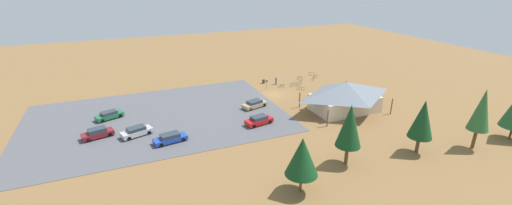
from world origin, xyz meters
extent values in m
plane|color=olive|center=(0.00, 0.00, 0.00)|extent=(160.00, 160.00, 0.00)
cube|color=#56565B|center=(23.45, 3.04, 0.03)|extent=(42.80, 29.25, 0.05)
cube|color=beige|center=(-8.05, 12.72, 1.44)|extent=(11.18, 6.92, 2.88)
pyramid|color=slate|center=(-8.05, 12.72, 4.12)|extent=(13.64, 9.37, 2.48)
cylinder|color=brown|center=(-14.69, 8.22, 1.44)|extent=(0.20, 0.20, 2.88)
cylinder|color=brown|center=(-1.42, 8.22, 1.44)|extent=(0.20, 0.20, 2.88)
cylinder|color=brown|center=(-14.69, 17.22, 1.44)|extent=(0.20, 0.20, 2.88)
cylinder|color=brown|center=(-1.42, 17.22, 1.44)|extent=(0.20, 0.20, 2.88)
cylinder|color=brown|center=(-1.26, -7.67, 0.45)|extent=(0.60, 0.60, 0.90)
cylinder|color=#99999E|center=(0.03, -3.26, 1.10)|extent=(0.08, 0.08, 2.20)
cube|color=#1959B2|center=(0.03, -3.26, 1.90)|extent=(0.56, 0.04, 0.40)
cylinder|color=brown|center=(-16.27, 31.37, 1.46)|extent=(0.45, 0.45, 2.92)
cone|color=#2D6633|center=(-16.27, 31.37, 5.89)|extent=(2.77, 2.77, 5.93)
cylinder|color=brown|center=(-7.95, 29.24, 1.20)|extent=(0.48, 0.48, 2.41)
cone|color=#14421E|center=(-7.95, 29.24, 5.08)|extent=(3.20, 3.20, 5.34)
cylinder|color=brown|center=(-24.02, 31.61, 1.03)|extent=(0.32, 0.32, 2.06)
cylinder|color=brown|center=(11.32, 30.79, 1.15)|extent=(0.30, 0.30, 2.31)
cone|color=#14421E|center=(11.32, 30.79, 4.54)|extent=(3.71, 3.71, 4.48)
cylinder|color=brown|center=(2.87, 27.86, 1.33)|extent=(0.46, 0.46, 2.65)
cone|color=#14421E|center=(2.87, 27.86, 5.47)|extent=(3.24, 3.24, 5.64)
torus|color=black|center=(-5.75, -2.99, 0.36)|extent=(0.72, 0.09, 0.72)
torus|color=black|center=(-6.83, -3.06, 0.36)|extent=(0.72, 0.09, 0.72)
cylinder|color=#2347B7|center=(-6.29, -3.03, 0.48)|extent=(1.00, 0.10, 0.04)
cylinder|color=#2347B7|center=(-6.09, -3.01, 0.58)|extent=(0.04, 0.04, 0.45)
cube|color=black|center=(-6.09, -3.01, 0.81)|extent=(0.20, 0.09, 0.05)
cylinder|color=#2347B7|center=(-6.72, -3.05, 0.61)|extent=(0.04, 0.04, 0.50)
cylinder|color=black|center=(-6.72, -3.05, 0.87)|extent=(0.06, 0.48, 0.03)
torus|color=black|center=(-13.18, -5.90, 0.37)|extent=(0.43, 0.64, 0.74)
torus|color=black|center=(-12.59, -4.98, 0.37)|extent=(0.43, 0.64, 0.74)
cylinder|color=#197A7F|center=(-12.88, -5.44, 0.49)|extent=(0.57, 0.86, 0.04)
cylinder|color=#197A7F|center=(-12.99, -5.60, 0.60)|extent=(0.04, 0.04, 0.45)
cube|color=black|center=(-12.99, -5.60, 0.82)|extent=(0.18, 0.21, 0.05)
cylinder|color=#197A7F|center=(-12.65, -5.07, 0.59)|extent=(0.04, 0.04, 0.43)
cylinder|color=black|center=(-12.65, -5.07, 0.80)|extent=(0.42, 0.29, 0.03)
torus|color=black|center=(-3.05, -3.31, 0.34)|extent=(0.68, 0.12, 0.68)
torus|color=black|center=(-4.08, -3.43, 0.34)|extent=(0.68, 0.12, 0.68)
cylinder|color=black|center=(-3.56, -3.37, 0.46)|extent=(0.95, 0.15, 0.04)
cylinder|color=black|center=(-3.38, -3.35, 0.52)|extent=(0.04, 0.04, 0.35)
cube|color=black|center=(-3.38, -3.35, 0.70)|extent=(0.21, 0.10, 0.05)
cylinder|color=black|center=(-3.97, -3.42, 0.55)|extent=(0.04, 0.04, 0.42)
cylinder|color=black|center=(-3.97, -3.42, 0.76)|extent=(0.09, 0.48, 0.03)
torus|color=black|center=(-15.05, -8.25, 0.38)|extent=(0.52, 0.60, 0.76)
torus|color=black|center=(-14.35, -9.07, 0.38)|extent=(0.52, 0.60, 0.76)
cylinder|color=#B7B7BC|center=(-14.70, -8.66, 0.50)|extent=(0.68, 0.78, 0.04)
cylinder|color=#B7B7BC|center=(-14.83, -8.51, 0.59)|extent=(0.04, 0.04, 0.43)
cube|color=black|center=(-14.83, -8.51, 0.81)|extent=(0.19, 0.20, 0.05)
cylinder|color=#B7B7BC|center=(-14.42, -8.98, 0.61)|extent=(0.04, 0.04, 0.46)
cylinder|color=black|center=(-14.42, -8.98, 0.83)|extent=(0.38, 0.34, 0.03)
torus|color=black|center=(-14.72, -6.66, 0.33)|extent=(0.63, 0.24, 0.65)
torus|color=black|center=(-13.74, -6.34, 0.33)|extent=(0.63, 0.24, 0.65)
cylinder|color=silver|center=(-14.23, -6.50, 0.43)|extent=(0.91, 0.32, 0.04)
cylinder|color=silver|center=(-14.41, -6.56, 0.52)|extent=(0.04, 0.04, 0.38)
cube|color=black|center=(-14.41, -6.56, 0.70)|extent=(0.21, 0.14, 0.05)
cylinder|color=silver|center=(-13.84, -6.37, 0.55)|extent=(0.04, 0.04, 0.46)
cylinder|color=black|center=(-13.84, -6.37, 0.78)|extent=(0.18, 0.47, 0.03)
torus|color=black|center=(-6.87, 0.12, 0.37)|extent=(0.46, 0.63, 0.75)
torus|color=black|center=(-6.27, -0.73, 0.37)|extent=(0.46, 0.63, 0.75)
cylinder|color=orange|center=(-6.57, -0.30, 0.50)|extent=(0.58, 0.81, 0.04)
cylinder|color=orange|center=(-6.68, -0.15, 0.58)|extent=(0.04, 0.04, 0.41)
cube|color=black|center=(-6.68, -0.15, 0.78)|extent=(0.18, 0.21, 0.05)
cylinder|color=orange|center=(-6.33, -0.65, 0.60)|extent=(0.04, 0.04, 0.45)
cylinder|color=black|center=(-6.33, -0.65, 0.82)|extent=(0.41, 0.30, 0.03)
torus|color=black|center=(-9.96, -7.32, 0.37)|extent=(0.27, 0.71, 0.73)
torus|color=black|center=(-10.29, -6.32, 0.37)|extent=(0.27, 0.71, 0.73)
cylinder|color=red|center=(-10.12, -6.82, 0.49)|extent=(0.34, 0.93, 0.04)
cylinder|color=red|center=(-10.06, -7.00, 0.58)|extent=(0.04, 0.04, 0.43)
cube|color=black|center=(-10.06, -7.00, 0.79)|extent=(0.14, 0.21, 0.05)
cylinder|color=red|center=(-10.25, -6.42, 0.62)|extent=(0.04, 0.04, 0.51)
cylinder|color=black|center=(-10.25, -6.42, 0.88)|extent=(0.47, 0.18, 0.03)
torus|color=black|center=(-7.51, -3.37, 0.36)|extent=(0.71, 0.18, 0.72)
torus|color=black|center=(-8.45, -3.55, 0.36)|extent=(0.71, 0.18, 0.72)
cylinder|color=#1E7F38|center=(-7.98, -3.46, 0.48)|extent=(0.87, 0.21, 0.04)
cylinder|color=#1E7F38|center=(-7.81, -3.43, 0.55)|extent=(0.04, 0.04, 0.39)
cube|color=black|center=(-7.81, -3.43, 0.75)|extent=(0.21, 0.12, 0.05)
cylinder|color=#1E7F38|center=(-8.36, -3.53, 0.62)|extent=(0.04, 0.04, 0.52)
cylinder|color=black|center=(-8.36, -3.53, 0.88)|extent=(0.13, 0.48, 0.03)
cube|color=tan|center=(6.27, 5.16, 0.59)|extent=(5.03, 3.14, 0.64)
cube|color=#2D3842|center=(6.27, 5.16, 1.16)|extent=(2.99, 2.34, 0.49)
cylinder|color=black|center=(7.56, 6.41, 0.37)|extent=(0.68, 0.39, 0.64)
cylinder|color=black|center=(8.03, 4.81, 0.37)|extent=(0.68, 0.39, 0.64)
cylinder|color=black|center=(4.50, 5.51, 0.37)|extent=(0.68, 0.39, 0.64)
cylinder|color=black|center=(4.98, 3.90, 0.37)|extent=(0.68, 0.39, 0.64)
cube|color=maroon|center=(32.69, 7.27, 0.62)|extent=(4.74, 2.82, 0.69)
cube|color=#2D3842|center=(32.69, 7.27, 1.26)|extent=(2.79, 2.13, 0.60)
cylinder|color=black|center=(33.97, 8.40, 0.37)|extent=(0.67, 0.37, 0.64)
cylinder|color=black|center=(34.35, 6.88, 0.37)|extent=(0.67, 0.37, 0.64)
cylinder|color=black|center=(31.04, 7.66, 0.37)|extent=(0.67, 0.37, 0.64)
cylinder|color=black|center=(31.42, 6.14, 0.37)|extent=(0.67, 0.37, 0.64)
cube|color=red|center=(8.45, 12.29, 0.62)|extent=(4.85, 2.68, 0.70)
cube|color=#2D3842|center=(8.45, 12.29, 1.24)|extent=(2.83, 2.09, 0.54)
cylinder|color=black|center=(9.83, 13.38, 0.37)|extent=(0.67, 0.33, 0.64)
cylinder|color=black|center=(10.13, 11.76, 0.37)|extent=(0.67, 0.33, 0.64)
cylinder|color=black|center=(6.76, 12.81, 0.37)|extent=(0.67, 0.33, 0.64)
cylinder|color=black|center=(7.06, 11.19, 0.37)|extent=(0.67, 0.33, 0.64)
cube|color=#1E42B2|center=(22.88, 13.04, 0.56)|extent=(5.01, 2.53, 0.58)
cube|color=#2D3842|center=(22.88, 13.04, 1.13)|extent=(2.90, 2.00, 0.56)
cylinder|color=black|center=(24.37, 14.08, 0.37)|extent=(0.67, 0.31, 0.64)
cylinder|color=black|center=(24.61, 12.50, 0.37)|extent=(0.67, 0.31, 0.64)
cylinder|color=black|center=(21.15, 13.59, 0.37)|extent=(0.67, 0.31, 0.64)
cylinder|color=black|center=(21.40, 12.00, 0.37)|extent=(0.67, 0.31, 0.64)
cube|color=#1E6B3D|center=(30.99, 0.42, 0.59)|extent=(4.73, 3.26, 0.64)
cube|color=#2D3842|center=(30.99, 0.42, 1.16)|extent=(2.86, 2.34, 0.50)
cylinder|color=black|center=(32.09, 1.69, 0.37)|extent=(0.68, 0.44, 0.64)
cylinder|color=black|center=(32.66, 0.28, 0.37)|extent=(0.68, 0.44, 0.64)
cylinder|color=black|center=(29.32, 0.56, 0.37)|extent=(0.68, 0.44, 0.64)
cylinder|color=black|center=(29.89, -0.85, 0.37)|extent=(0.68, 0.44, 0.64)
cube|color=#BCBCC1|center=(27.23, 8.90, 0.62)|extent=(4.91, 3.15, 0.70)
cube|color=#2D3842|center=(27.23, 8.90, 1.22)|extent=(2.93, 2.32, 0.51)
cylinder|color=black|center=(28.46, 10.15, 0.37)|extent=(0.68, 0.41, 0.64)
cylinder|color=black|center=(28.96, 8.62, 0.37)|extent=(0.68, 0.41, 0.64)
cylinder|color=black|center=(25.51, 9.19, 0.37)|extent=(0.68, 0.41, 0.64)
cylinder|color=black|center=(26.00, 7.66, 0.37)|extent=(0.68, 0.41, 0.64)
cube|color=#2D3347|center=(-13.78, 4.25, 0.44)|extent=(0.36, 0.30, 0.89)
cylinder|color=yellow|center=(-13.78, 4.25, 1.20)|extent=(0.36, 0.36, 0.62)
sphere|color=tan|center=(-13.78, 4.25, 1.63)|extent=(0.24, 0.24, 0.24)
cube|color=#2D3347|center=(-3.44, -5.75, 0.47)|extent=(0.35, 0.39, 0.93)
cylinder|color=blue|center=(-3.44, -5.75, 1.22)|extent=(0.36, 0.36, 0.57)
sphere|color=tan|center=(-3.44, -5.75, 1.63)|extent=(0.24, 0.24, 0.24)
cube|color=#2D3347|center=(-16.34, 2.28, 0.41)|extent=(0.40, 0.39, 0.81)
cylinder|color=green|center=(-16.34, 2.28, 1.12)|extent=(0.36, 0.36, 0.62)
sphere|color=tan|center=(-16.34, 2.28, 1.55)|extent=(0.24, 0.24, 0.24)
camera|label=1|loc=(28.41, 58.40, 23.18)|focal=23.62mm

